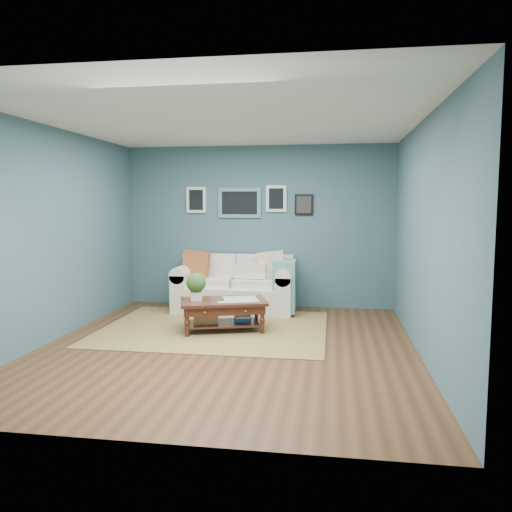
# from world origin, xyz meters

# --- Properties ---
(room_shell) EXTENTS (5.00, 5.02, 2.70)m
(room_shell) POSITION_xyz_m (-0.00, 0.06, 1.36)
(room_shell) COLOR brown
(room_shell) RESTS_ON ground
(area_rug) EXTENTS (3.08, 2.47, 0.01)m
(area_rug) POSITION_xyz_m (-0.37, 0.83, 0.01)
(area_rug) COLOR brown
(area_rug) RESTS_ON ground
(loveseat) EXTENTS (1.95, 0.89, 1.00)m
(loveseat) POSITION_xyz_m (-0.23, 2.03, 0.41)
(loveseat) COLOR white
(loveseat) RESTS_ON ground
(coffee_table) EXTENTS (1.29, 0.98, 0.80)m
(coffee_table) POSITION_xyz_m (-0.28, 0.71, 0.36)
(coffee_table) COLOR #361A11
(coffee_table) RESTS_ON ground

